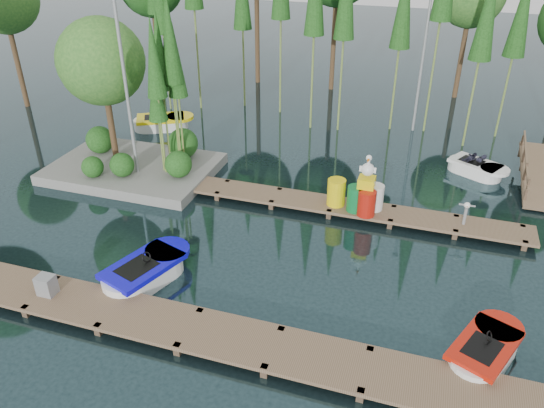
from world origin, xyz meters
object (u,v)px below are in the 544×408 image
(boat_yellow_far, at_px, (162,123))
(drum_cluster, at_px, (366,195))
(boat_blue, at_px, (146,272))
(yellow_barrel, at_px, (336,192))
(boat_red, at_px, (484,351))
(utility_cabinet, at_px, (46,285))
(island, at_px, (120,91))

(boat_yellow_far, distance_m, drum_cluster, 11.63)
(drum_cluster, bearing_deg, boat_blue, -135.27)
(drum_cluster, bearing_deg, yellow_barrel, 171.38)
(boat_red, xyz_separation_m, boat_yellow_far, (-14.03, 10.67, 0.05))
(utility_cabinet, bearing_deg, boat_red, 7.39)
(drum_cluster, bearing_deg, island, 174.29)
(island, distance_m, boat_blue, 7.99)
(island, bearing_deg, yellow_barrel, -5.36)
(boat_yellow_far, xyz_separation_m, utility_cabinet, (3.16, -12.08, 0.28))
(boat_yellow_far, distance_m, utility_cabinet, 12.49)
(boat_yellow_far, height_order, utility_cabinet, boat_yellow_far)
(boat_yellow_far, height_order, yellow_barrel, boat_yellow_far)
(boat_red, distance_m, utility_cabinet, 10.97)
(yellow_barrel, height_order, drum_cluster, drum_cluster)
(yellow_barrel, bearing_deg, boat_yellow_far, 151.46)
(boat_red, bearing_deg, island, 178.03)
(boat_red, bearing_deg, drum_cluster, 148.01)
(boat_yellow_far, bearing_deg, utility_cabinet, -83.31)
(boat_blue, relative_size, yellow_barrel, 3.33)
(island, xyz_separation_m, boat_red, (13.11, -6.38, -2.94))
(boat_blue, xyz_separation_m, utility_cabinet, (-1.94, -1.64, 0.30))
(utility_cabinet, bearing_deg, yellow_barrel, 48.51)
(utility_cabinet, bearing_deg, drum_cluster, 43.54)
(yellow_barrel, bearing_deg, boat_red, -50.03)
(island, height_order, drum_cluster, island)
(boat_red, bearing_deg, boat_yellow_far, 166.71)
(utility_cabinet, bearing_deg, island, 106.02)
(boat_blue, height_order, boat_red, boat_blue)
(island, relative_size, utility_cabinet, 12.30)
(boat_blue, bearing_deg, yellow_barrel, 70.36)
(boat_yellow_far, relative_size, yellow_barrel, 3.29)
(yellow_barrel, bearing_deg, island, 174.64)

